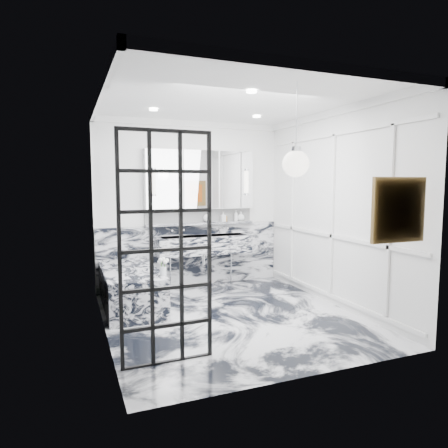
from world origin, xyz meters
name	(u,v)px	position (x,y,z in m)	size (l,w,h in m)	color
floor	(231,316)	(0.00, 0.00, 0.00)	(3.60, 3.60, 0.00)	silver
ceiling	(231,100)	(0.00, 0.00, 2.80)	(3.60, 3.60, 0.00)	white
wall_back	(191,204)	(0.00, 1.80, 1.40)	(3.60, 3.60, 0.00)	white
wall_front	(309,224)	(0.00, -1.80, 1.40)	(3.60, 3.60, 0.00)	white
wall_left	(102,215)	(-1.60, 0.00, 1.40)	(3.60, 3.60, 0.00)	white
wall_right	(333,208)	(1.60, 0.00, 1.40)	(3.60, 3.60, 0.00)	white
marble_clad_back	(192,255)	(0.00, 1.78, 0.53)	(3.18, 0.05, 1.05)	silver
marble_clad_left	(104,220)	(-1.59, 0.00, 1.34)	(0.02, 3.56, 2.68)	silver
panel_molding	(332,215)	(1.58, 0.00, 1.30)	(0.03, 3.40, 2.30)	white
soap_bottle_a	(236,216)	(0.81, 1.71, 1.19)	(0.07, 0.07, 0.19)	#8C5919
soap_bottle_b	(223,217)	(0.56, 1.71, 1.18)	(0.08, 0.08, 0.17)	#4C4C51
soap_bottle_c	(241,216)	(0.90, 1.71, 1.17)	(0.13, 0.13, 0.17)	silver
face_pot	(207,218)	(0.26, 1.71, 1.17)	(0.14, 0.14, 0.14)	white
amber_bottle	(226,219)	(0.62, 1.71, 1.14)	(0.04, 0.04, 0.10)	#8C5919
flower_vase	(163,271)	(-0.83, 0.31, 0.61)	(0.09, 0.09, 0.12)	silver
crittall_door	(166,250)	(-1.10, -1.04, 1.12)	(0.88, 0.04, 2.25)	black
artwork	(399,210)	(1.05, -1.76, 1.50)	(0.54, 0.05, 0.54)	#CA4914
pendant_light	(296,164)	(0.16, -1.29, 1.95)	(0.27, 0.27, 0.27)	white
trough_sink	(204,245)	(0.15, 1.55, 0.73)	(1.60, 0.45, 0.30)	silver
ledge	(201,224)	(0.15, 1.72, 1.07)	(1.90, 0.14, 0.04)	silver
subway_tile	(200,215)	(0.15, 1.78, 1.21)	(1.90, 0.03, 0.23)	white
mirror_cabinet	(200,180)	(0.15, 1.73, 1.82)	(1.90, 0.16, 1.00)	white
sconce_left	(153,182)	(-0.67, 1.63, 1.78)	(0.07, 0.07, 0.40)	white
sconce_right	(247,182)	(0.97, 1.63, 1.78)	(0.07, 0.07, 0.40)	white
bathtub	(131,288)	(-1.18, 0.90, 0.28)	(0.75, 1.65, 0.55)	silver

